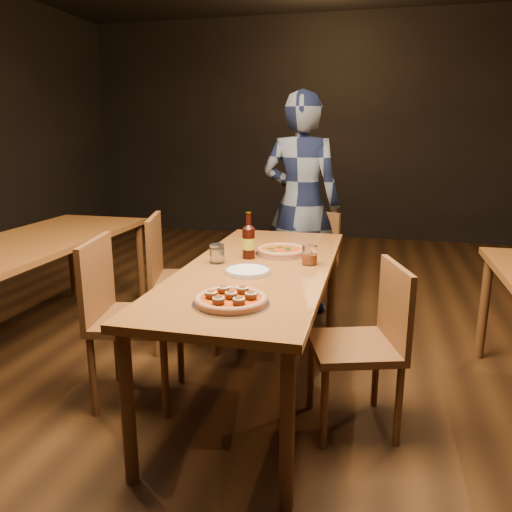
% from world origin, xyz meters
% --- Properties ---
extents(ground, '(9.00, 9.00, 0.00)m').
position_xyz_m(ground, '(0.00, 0.00, 0.00)').
color(ground, black).
extents(room_shell, '(9.00, 9.00, 9.00)m').
position_xyz_m(room_shell, '(0.00, 0.00, 1.86)').
color(room_shell, black).
rests_on(room_shell, ground).
extents(table_main, '(0.80, 2.00, 0.75)m').
position_xyz_m(table_main, '(0.00, 0.00, 0.68)').
color(table_main, brown).
rests_on(table_main, ground).
extents(table_left, '(0.80, 2.00, 0.75)m').
position_xyz_m(table_left, '(-1.70, 0.30, 0.68)').
color(table_left, brown).
rests_on(table_left, ground).
extents(chair_main_nw, '(0.52, 0.52, 0.97)m').
position_xyz_m(chair_main_nw, '(-0.62, -0.28, 0.48)').
color(chair_main_nw, '#5D2818').
rests_on(chair_main_nw, ground).
extents(chair_main_sw, '(0.56, 0.56, 0.98)m').
position_xyz_m(chair_main_sw, '(-0.62, 0.48, 0.49)').
color(chair_main_sw, '#5D2818').
rests_on(chair_main_sw, ground).
extents(chair_main_e, '(0.53, 0.53, 0.90)m').
position_xyz_m(chair_main_e, '(0.56, -0.28, 0.45)').
color(chair_main_e, '#5D2818').
rests_on(chair_main_e, ground).
extents(chair_end, '(0.54, 0.54, 0.88)m').
position_xyz_m(chair_end, '(0.09, 1.26, 0.44)').
color(chair_end, '#5D2818').
rests_on(chair_end, ground).
extents(pizza_meatball, '(0.34, 0.34, 0.06)m').
position_xyz_m(pizza_meatball, '(0.03, -0.65, 0.77)').
color(pizza_meatball, '#B7B7BF').
rests_on(pizza_meatball, table_main).
extents(pizza_margherita, '(0.33, 0.33, 0.04)m').
position_xyz_m(pizza_margherita, '(0.08, 0.30, 0.77)').
color(pizza_margherita, '#B7B7BF').
rests_on(pizza_margherita, table_main).
extents(plate_stack, '(0.24, 0.24, 0.02)m').
position_xyz_m(plate_stack, '(-0.02, -0.16, 0.76)').
color(plate_stack, white).
rests_on(plate_stack, table_main).
extents(beer_bottle, '(0.08, 0.08, 0.27)m').
position_xyz_m(beer_bottle, '(-0.09, 0.16, 0.85)').
color(beer_bottle, black).
rests_on(beer_bottle, table_main).
extents(water_glass, '(0.09, 0.09, 0.11)m').
position_xyz_m(water_glass, '(-0.25, 0.01, 0.80)').
color(water_glass, white).
rests_on(water_glass, table_main).
extents(amber_glass, '(0.09, 0.09, 0.11)m').
position_xyz_m(amber_glass, '(0.28, 0.10, 0.80)').
color(amber_glass, '#9E3C11').
rests_on(amber_glass, table_main).
extents(diner, '(0.71, 0.53, 1.80)m').
position_xyz_m(diner, '(0.03, 1.42, 0.90)').
color(diner, black).
rests_on(diner, ground).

